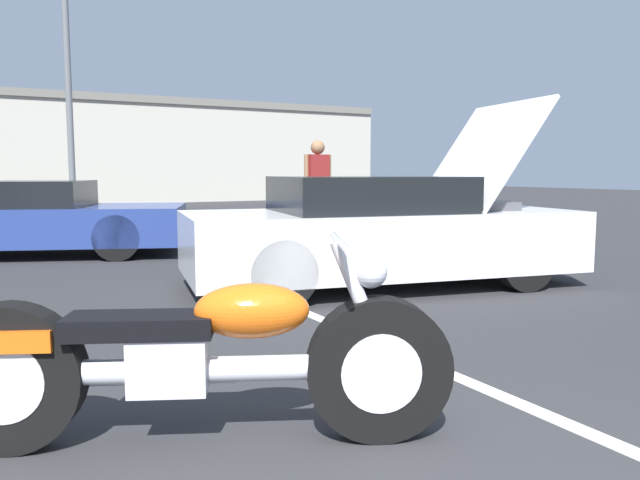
% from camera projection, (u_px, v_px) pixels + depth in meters
% --- Properties ---
extents(parking_stripe_middle, '(0.12, 4.81, 0.01)m').
position_uv_depth(parking_stripe_middle, '(431.00, 366.00, 4.19)').
color(parking_stripe_middle, white).
rests_on(parking_stripe_middle, ground).
extents(far_building, '(32.00, 4.20, 4.40)m').
position_uv_depth(far_building, '(9.00, 146.00, 24.92)').
color(far_building, beige).
rests_on(far_building, ground).
extents(light_pole, '(1.21, 0.28, 7.69)m').
position_uv_depth(light_pole, '(71.00, 67.00, 17.45)').
color(light_pole, slate).
rests_on(light_pole, ground).
extents(motorcycle, '(2.29, 1.19, 0.99)m').
position_uv_depth(motorcycle, '(196.00, 359.00, 2.95)').
color(motorcycle, black).
rests_on(motorcycle, ground).
extents(show_car_hood_open, '(4.65, 2.56, 2.13)m').
position_uv_depth(show_car_hood_open, '(383.00, 232.00, 7.08)').
color(show_car_hood_open, white).
rests_on(show_car_hood_open, ground).
extents(parked_car_right_row, '(4.99, 3.38, 1.16)m').
position_uv_depth(parked_car_right_row, '(28.00, 219.00, 9.69)').
color(parked_car_right_row, navy).
rests_on(parked_car_right_row, ground).
extents(spectator_midground, '(0.52, 0.24, 1.84)m').
position_uv_depth(spectator_midground, '(318.00, 183.00, 10.72)').
color(spectator_midground, gray).
rests_on(spectator_midground, ground).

